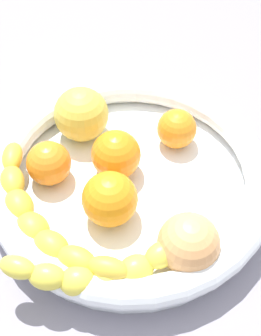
{
  "coord_description": "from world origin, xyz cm",
  "views": [
    {
      "loc": [
        29.0,
        -25.94,
        53.97
      ],
      "look_at": [
        0.0,
        0.0,
        8.13
      ],
      "focal_mm": 51.7,
      "sensor_mm": 36.0,
      "label": 1
    }
  ],
  "objects": [
    {
      "name": "orange_mid_left",
      "position": [
        -2.75,
        0.22,
        8.32
      ],
      "size": [
        6.38,
        6.38,
        6.38
      ],
      "primitive_type": "sphere",
      "color": "orange",
      "rests_on": "fruit_bowl"
    },
    {
      "name": "peach_blush",
      "position": [
        12.55,
        -2.75,
        8.6
      ],
      "size": [
        6.95,
        6.95,
        6.95
      ],
      "primitive_type": "sphere",
      "color": "#F4AA65",
      "rests_on": "fruit_bowl"
    },
    {
      "name": "banana_draped_left",
      "position": [
        -1.18,
        -12.88,
        7.74
      ],
      "size": [
        25.2,
        8.47,
        4.63
      ],
      "color": "yellow",
      "rests_on": "fruit_bowl"
    },
    {
      "name": "orange_mid_right",
      "position": [
        -1.22,
        9.45,
        7.82
      ],
      "size": [
        5.38,
        5.38,
        5.38
      ],
      "primitive_type": "sphere",
      "color": "orange",
      "rests_on": "fruit_bowl"
    },
    {
      "name": "kitchen_counter",
      "position": [
        0.0,
        0.0,
        1.5
      ],
      "size": [
        120.0,
        120.0,
        3.0
      ],
      "primitive_type": "cube",
      "color": "gray",
      "rests_on": "ground"
    },
    {
      "name": "apple_yellow",
      "position": [
        -11.11,
        0.99,
        8.86
      ],
      "size": [
        7.46,
        7.46,
        7.46
      ],
      "primitive_type": "sphere",
      "color": "#E4CD48",
      "rests_on": "fruit_bowl"
    },
    {
      "name": "banana_draped_right",
      "position": [
        8.68,
        -11.28,
        7.96
      ],
      "size": [
        12.7,
        19.73,
        5.15
      ],
      "color": "yellow",
      "rests_on": "fruit_bowl"
    },
    {
      "name": "orange_front",
      "position": [
        -7.57,
        -7.06,
        7.97
      ],
      "size": [
        5.68,
        5.68,
        5.68
      ],
      "primitive_type": "sphere",
      "color": "orange",
      "rests_on": "fruit_bowl"
    },
    {
      "name": "fruit_bowl",
      "position": [
        0.0,
        0.0,
        5.93
      ],
      "size": [
        36.0,
        36.0,
        5.68
      ],
      "color": "white",
      "rests_on": "kitchen_counter"
    },
    {
      "name": "orange_rear",
      "position": [
        2.15,
        -5.17,
        8.46
      ],
      "size": [
        6.66,
        6.66,
        6.66
      ],
      "primitive_type": "sphere",
      "color": "orange",
      "rests_on": "fruit_bowl"
    }
  ]
}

